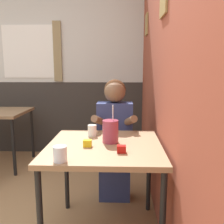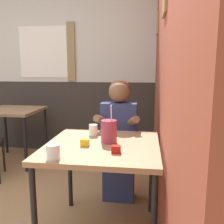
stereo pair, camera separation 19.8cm
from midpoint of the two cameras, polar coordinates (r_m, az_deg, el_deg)
The scene contains 9 objects.
brick_wall_right at distance 2.63m, azimuth 7.74°, elevation 10.81°, with size 0.08×4.24×2.70m.
back_wall at distance 3.98m, azimuth -16.83°, elevation 10.23°, with size 5.97×0.09×2.70m.
main_table at distance 1.90m, azimuth -4.75°, elevation -9.59°, with size 0.84×0.84×0.75m.
person_seated at distance 2.46m, azimuth -1.68°, elevation -5.92°, with size 0.42×0.41×1.21m.
cocktail_pitcher at distance 1.89m, azimuth -3.36°, elevation -4.48°, with size 0.12×0.12×0.29m.
glass_near_pitcher at distance 1.58m, azimuth -15.37°, elevation -9.26°, with size 0.08×0.08×0.10m.
glass_center at distance 2.10m, azimuth -7.26°, elevation -4.24°, with size 0.07×0.07×0.09m.
condiment_ketchup at distance 1.68m, azimuth -1.22°, elevation -8.52°, with size 0.06×0.04×0.05m.
condiment_mustard at distance 1.83m, azimuth -8.73°, elevation -7.12°, with size 0.06×0.04×0.05m.
Camera 1 is at (1.16, -1.51, 1.31)m, focal length 40.00 mm.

